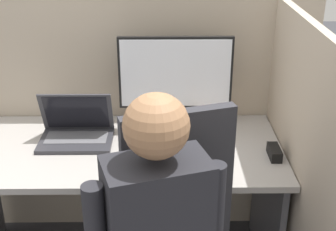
% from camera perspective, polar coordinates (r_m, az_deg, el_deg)
% --- Properties ---
extents(cubicle_panel_back, '(2.08, 0.04, 1.38)m').
position_cam_1_polar(cubicle_panel_back, '(2.65, -5.32, -0.57)').
color(cubicle_panel_back, tan).
rests_on(cubicle_panel_back, ground).
extents(cubicle_panel_right, '(0.04, 1.36, 1.38)m').
position_cam_1_polar(cubicle_panel_right, '(2.31, 14.49, -5.30)').
color(cubicle_panel_right, tan).
rests_on(cubicle_panel_right, ground).
extents(desk, '(1.58, 0.72, 0.73)m').
position_cam_1_polar(desk, '(2.38, -5.88, -7.46)').
color(desk, '#9E9993').
rests_on(desk, ground).
extents(paper_box, '(0.28, 0.23, 0.06)m').
position_cam_1_polar(paper_box, '(2.45, 0.88, -0.91)').
color(paper_box, orange).
rests_on(paper_box, desk).
extents(monitor, '(0.57, 0.22, 0.43)m').
position_cam_1_polar(monitor, '(2.35, 0.92, 4.67)').
color(monitor, black).
rests_on(monitor, paper_box).
extents(laptop, '(0.36, 0.24, 0.25)m').
position_cam_1_polar(laptop, '(2.36, -11.12, -1.97)').
color(laptop, '#2D2D33').
rests_on(laptop, desk).
extents(mouse, '(0.07, 0.05, 0.03)m').
position_cam_1_polar(mouse, '(2.14, -4.92, -5.41)').
color(mouse, black).
rests_on(mouse, desk).
extents(stapler, '(0.05, 0.12, 0.05)m').
position_cam_1_polar(stapler, '(2.23, 12.84, -4.40)').
color(stapler, black).
rests_on(stapler, desk).
extents(carrot_toy, '(0.05, 0.13, 0.05)m').
position_cam_1_polar(carrot_toy, '(2.10, 0.62, -5.83)').
color(carrot_toy, orange).
rests_on(carrot_toy, desk).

